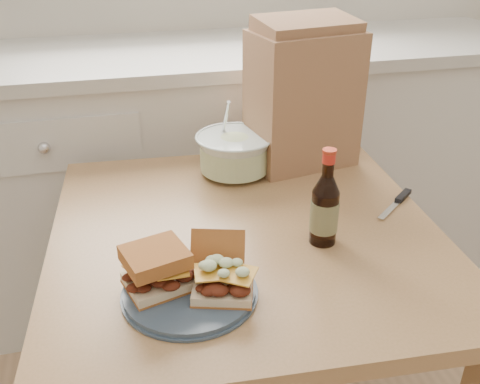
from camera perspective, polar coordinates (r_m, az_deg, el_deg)
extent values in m
cube|color=silver|center=(2.05, -4.22, 1.66)|extent=(2.40, 0.60, 0.90)
cube|color=beige|center=(1.89, -4.73, 14.55)|extent=(2.50, 0.64, 0.04)
cube|color=#AF7F52|center=(1.21, 0.67, -4.73)|extent=(0.91, 0.91, 0.04)
cube|color=#AF7F52|center=(1.73, -14.61, -9.09)|extent=(0.06, 0.06, 0.68)
cube|color=#AF7F52|center=(1.81, 10.33, -6.63)|extent=(0.06, 0.06, 0.68)
cylinder|color=#3B4C60|center=(1.01, -5.38, -10.49)|extent=(0.25, 0.25, 0.02)
cube|color=beige|center=(1.01, -8.81, -9.46)|extent=(0.13, 0.13, 0.02)
cube|color=gold|center=(0.99, -8.95, -7.89)|extent=(0.08, 0.08, 0.00)
cube|color=#AE5F2E|center=(0.98, -9.04, -6.86)|extent=(0.13, 0.13, 0.03)
cube|color=beige|center=(0.99, -1.83, -10.13)|extent=(0.13, 0.12, 0.02)
cube|color=gold|center=(0.97, -1.86, -8.57)|extent=(0.08, 0.08, 0.00)
cube|color=#AE5F2E|center=(1.02, -2.38, -6.54)|extent=(0.12, 0.10, 0.09)
cone|color=silver|center=(1.44, -0.56, 3.96)|extent=(0.20, 0.20, 0.11)
cylinder|color=silver|center=(1.44, -0.56, 3.78)|extent=(0.19, 0.19, 0.07)
torus|color=silver|center=(1.42, -0.57, 5.91)|extent=(0.21, 0.21, 0.01)
cylinder|color=silver|center=(1.43, -1.61, 7.52)|extent=(0.01, 0.09, 0.14)
cylinder|color=black|center=(1.14, 8.95, -2.67)|extent=(0.06, 0.06, 0.12)
cone|color=black|center=(1.11, 9.24, 0.84)|extent=(0.06, 0.06, 0.04)
cylinder|color=black|center=(1.09, 9.42, 2.91)|extent=(0.02, 0.02, 0.05)
cylinder|color=red|center=(1.08, 9.48, 3.60)|extent=(0.03, 0.03, 0.02)
cylinder|color=#B63721|center=(1.08, 9.54, 4.32)|extent=(0.03, 0.03, 0.01)
cylinder|color=#344020|center=(1.14, 8.96, -2.47)|extent=(0.06, 0.06, 0.07)
cube|color=silver|center=(1.33, 15.76, -1.75)|extent=(0.10, 0.09, 0.00)
cube|color=black|center=(1.39, 17.01, -0.37)|extent=(0.06, 0.06, 0.01)
cube|color=#A4714F|center=(1.47, 6.72, 9.73)|extent=(0.31, 0.23, 0.36)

